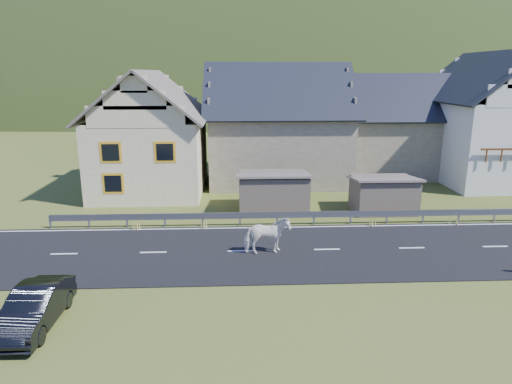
{
  "coord_description": "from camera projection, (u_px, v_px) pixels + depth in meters",
  "views": [
    {
      "loc": [
        -4.19,
        -19.6,
        7.98
      ],
      "look_at": [
        -3.23,
        1.5,
        2.44
      ],
      "focal_mm": 32.0,
      "sensor_mm": 36.0,
      "label": 1
    }
  ],
  "objects": [
    {
      "name": "shed_left",
      "position": [
        273.0,
        192.0,
        27.06
      ],
      "size": [
        4.3,
        3.3,
        2.4
      ],
      "primitive_type": "cube",
      "color": "#685A4D",
      "rests_on": "ground"
    },
    {
      "name": "horse",
      "position": [
        267.0,
        236.0,
        20.46
      ],
      "size": [
        1.22,
        2.15,
        1.71
      ],
      "primitive_type": "imported",
      "rotation": [
        0.0,
        0.0,
        1.72
      ],
      "color": "white",
      "rests_on": "road"
    },
    {
      "name": "lane_markings",
      "position": [
        327.0,
        249.0,
        21.13
      ],
      "size": [
        60.0,
        6.6,
        0.01
      ],
      "primitive_type": "cube",
      "color": "silver",
      "rests_on": "road"
    },
    {
      "name": "house_cream",
      "position": [
        150.0,
        127.0,
        31.2
      ],
      "size": [
        7.8,
        9.8,
        8.3
      ],
      "color": "#FBE8BB",
      "rests_on": "ground"
    },
    {
      "name": "ground",
      "position": [
        327.0,
        250.0,
        21.15
      ],
      "size": [
        160.0,
        160.0,
        0.0
      ],
      "primitive_type": "plane",
      "color": "#374614",
      "rests_on": "ground"
    },
    {
      "name": "shed_right",
      "position": [
        383.0,
        195.0,
        26.89
      ],
      "size": [
        3.8,
        2.9,
        2.2
      ],
      "primitive_type": "cube",
      "color": "#685A4D",
      "rests_on": "ground"
    },
    {
      "name": "house_stone_b",
      "position": [
        398.0,
        120.0,
        36.89
      ],
      "size": [
        9.8,
        8.8,
        8.1
      ],
      "color": "gray",
      "rests_on": "ground"
    },
    {
      "name": "road",
      "position": [
        327.0,
        250.0,
        21.14
      ],
      "size": [
        60.0,
        7.0,
        0.04
      ],
      "primitive_type": "cube",
      "color": "black",
      "rests_on": "ground"
    },
    {
      "name": "guardrail",
      "position": [
        314.0,
        215.0,
        24.56
      ],
      "size": [
        28.1,
        0.09,
        0.75
      ],
      "color": "#93969B",
      "rests_on": "ground"
    },
    {
      "name": "car",
      "position": [
        35.0,
        308.0,
        14.68
      ],
      "size": [
        1.39,
        3.9,
        1.28
      ],
      "primitive_type": "imported",
      "rotation": [
        0.0,
        0.0,
        -0.01
      ],
      "color": "black",
      "rests_on": "ground"
    },
    {
      "name": "conifer_patch",
      "position": [
        47.0,
        80.0,
        123.5
      ],
      "size": [
        76.0,
        50.0,
        28.0
      ],
      "primitive_type": "ellipsoid",
      "color": "black",
      "rests_on": "ground"
    },
    {
      "name": "mountain",
      "position": [
        256.0,
        138.0,
        200.37
      ],
      "size": [
        440.0,
        280.0,
        260.0
      ],
      "primitive_type": "ellipsoid",
      "color": "#1F3411",
      "rests_on": "ground"
    },
    {
      "name": "house_stone_a",
      "position": [
        277.0,
        118.0,
        34.42
      ],
      "size": [
        10.8,
        9.8,
        8.9
      ],
      "color": "gray",
      "rests_on": "ground"
    },
    {
      "name": "house_white",
      "position": [
        492.0,
        113.0,
        34.04
      ],
      "size": [
        8.8,
        10.8,
        9.7
      ],
      "color": "silver",
      "rests_on": "ground"
    }
  ]
}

